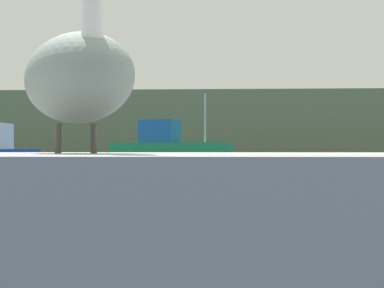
% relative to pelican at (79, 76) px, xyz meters
% --- Properties ---
extents(hillside_backdrop, '(140.00, 16.05, 6.84)m').
position_rel_pelican_xyz_m(hillside_backdrop, '(0.02, 65.04, 2.18)').
color(hillside_backdrop, '#6B7A51').
rests_on(hillside_backdrop, ground).
extents(pier_dock, '(3.57, 2.49, 0.89)m').
position_rel_pelican_xyz_m(pier_dock, '(-0.01, 0.01, -0.79)').
color(pier_dock, '#979797').
rests_on(pier_dock, ground).
extents(pelican, '(0.82, 1.30, 0.83)m').
position_rel_pelican_xyz_m(pelican, '(0.00, 0.00, 0.00)').
color(pelican, gray).
rests_on(pelican, pier_dock).
extents(fishing_boat_green, '(7.56, 4.14, 4.26)m').
position_rel_pelican_xyz_m(fishing_boat_green, '(-2.65, 34.35, -0.30)').
color(fishing_boat_green, '#1E8C4C').
rests_on(fishing_boat_green, ground).
extents(mooring_buoy, '(0.64, 0.64, 0.64)m').
position_rel_pelican_xyz_m(mooring_buoy, '(-4.16, 11.19, -0.92)').
color(mooring_buoy, red).
rests_on(mooring_buoy, ground).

